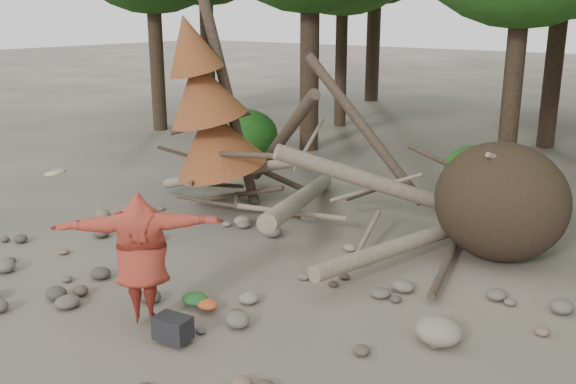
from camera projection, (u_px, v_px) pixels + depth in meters
The scene contains 11 objects.
ground at pixel (204, 307), 9.02m from camera, with size 120.00×120.00×0.00m, color #514C44.
deadfall_pile at pixel (465, 199), 10.81m from camera, with size 8.55×5.24×3.30m.
dead_conifer at pixel (208, 109), 12.84m from camera, with size 2.06×2.16×4.35m.
bush_left at pixel (245, 135), 17.53m from camera, with size 1.80×1.80×1.44m, color #1C5015.
bush_mid at pixel (475, 170), 14.35m from camera, with size 1.40×1.40×1.12m, color #26661D.
frisbee_thrower at pixel (141, 257), 8.26m from camera, with size 2.64×1.92×1.85m.
backpack at pixel (173, 332), 7.99m from camera, with size 0.45×0.30×0.30m, color black.
cloth_green at pixel (195, 302), 8.99m from camera, with size 0.40×0.34×0.15m, color #245B25.
cloth_orange at pixel (207, 308), 8.85m from camera, with size 0.32×0.26×0.12m, color #BD4E20.
boulder_mid_right at pixel (438, 331), 7.97m from camera, with size 0.59×0.53×0.35m, color gray.
boulder_mid_left at pixel (143, 227), 11.87m from camera, with size 0.46×0.41×0.28m, color #665C56.
Camera 1 is at (5.95, -5.81, 4.02)m, focal length 40.00 mm.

